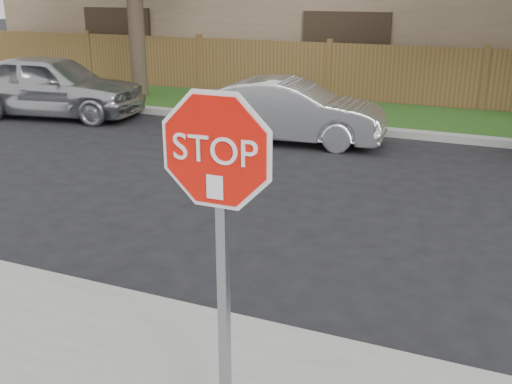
% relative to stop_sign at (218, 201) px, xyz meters
% --- Properties ---
extents(ground, '(90.00, 90.00, 0.00)m').
position_rel_stop_sign_xyz_m(ground, '(0.89, 1.48, -1.83)').
color(ground, black).
rests_on(ground, ground).
extents(far_curb, '(70.00, 0.30, 0.15)m').
position_rel_stop_sign_xyz_m(far_curb, '(0.89, 9.63, -1.75)').
color(far_curb, gray).
rests_on(far_curb, ground).
extents(grass_strip, '(70.00, 3.00, 0.12)m').
position_rel_stop_sign_xyz_m(grass_strip, '(0.89, 11.28, -1.77)').
color(grass_strip, '#1E4714').
rests_on(grass_strip, ground).
extents(fence, '(70.00, 0.12, 1.60)m').
position_rel_stop_sign_xyz_m(fence, '(0.89, 12.88, -1.03)').
color(fence, brown).
rests_on(fence, ground).
extents(stop_sign, '(1.01, 0.13, 2.55)m').
position_rel_stop_sign_xyz_m(stop_sign, '(0.00, 0.00, 0.00)').
color(stop_sign, gray).
rests_on(stop_sign, sidewalk_near).
extents(sedan_far_left, '(4.70, 2.52, 1.52)m').
position_rel_stop_sign_xyz_m(sedan_far_left, '(-8.74, 8.37, -1.07)').
color(sedan_far_left, '#B2B3B7').
rests_on(sedan_far_left, ground).
extents(sedan_left, '(4.00, 1.73, 1.28)m').
position_rel_stop_sign_xyz_m(sedan_left, '(-2.58, 8.30, -1.19)').
color(sedan_left, silver).
rests_on(sedan_left, ground).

